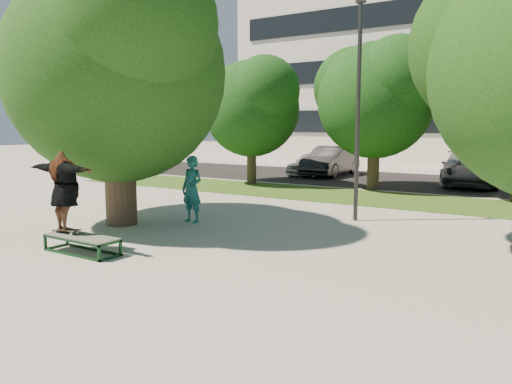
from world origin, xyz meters
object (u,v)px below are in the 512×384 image
Objects in this scene: car_dark at (330,161)px; car_silver_b at (465,168)px; car_silver_a at (312,164)px; car_grey at (477,171)px; lamppost at (358,109)px; tree_left at (117,60)px; grind_box at (82,244)px; bystander at (192,189)px.

car_silver_b is at bearing -5.19° from car_dark.
car_grey is at bearing -2.70° from car_silver_a.
tree_left is at bearing -143.58° from lamppost.
car_dark is at bearing 92.63° from tree_left.
lamppost is at bearing 62.24° from grind_box.
grind_box is 0.48× the size of car_silver_a.
car_silver_b is at bearing 85.36° from lamppost.
tree_left reaches higher than car_dark.
grind_box is 4.02m from bystander.
car_grey is (5.00, 17.28, 0.49)m from grind_box.
car_silver_b is at bearing 1.07° from car_silver_a.
bystander is 14.38m from car_dark.
lamppost is 8.08m from grind_box.
car_grey is at bearing 71.34° from bystander.
car_silver_b is at bearing 67.65° from tree_left.
tree_left is at bearing -122.54° from car_silver_b.
tree_left is at bearing -89.85° from car_dark.
tree_left reaches higher than car_silver_a.
car_silver_a is at bearing 100.88° from grind_box.
car_silver_b is at bearing 76.11° from grind_box.
tree_left is 3.95× the size of grind_box.
grind_box is at bearing -114.08° from car_silver_b.
car_silver_a is (-3.14, 13.80, -0.29)m from bystander.
car_dark is (0.91, 0.41, 0.15)m from car_silver_a.
car_dark is at bearing 101.83° from bystander.
lamppost reaches higher than car_grey.
car_silver_a is at bearing 96.15° from tree_left.
car_silver_b is at bearing 74.29° from bystander.
grind_box is 18.07m from car_silver_a.
car_dark reaches higher than car_grey.
car_grey is at bearing 73.86° from grind_box.
lamppost is 5.14m from bystander.
bystander is at bearing 93.90° from grind_box.
tree_left is 16.47m from car_grey.
bystander reaches higher than car_dark.
grind_box is 0.37× the size of car_dark.
grind_box is at bearing -56.85° from tree_left.
tree_left is 1.48× the size of car_dark.
grind_box is at bearing -106.46° from car_grey.
bystander is 0.37× the size of car_silver_b.
car_dark is at bearing 173.04° from car_grey.
bystander is 14.34m from car_grey.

